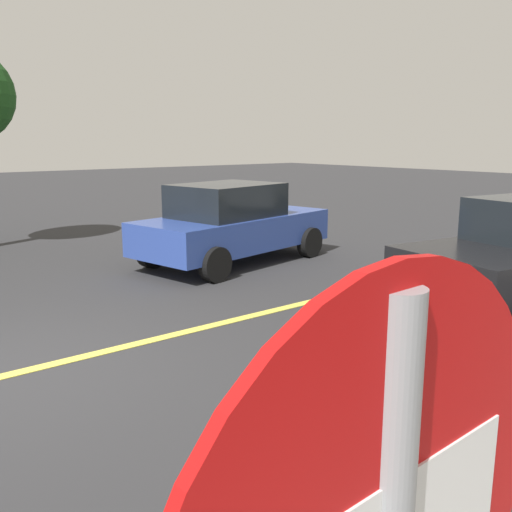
# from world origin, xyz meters

# --- Properties ---
(ground_plane) EXTENTS (80.00, 80.00, 0.00)m
(ground_plane) POSITION_xyz_m (0.00, 0.00, 0.00)
(ground_plane) COLOR #2D2D30
(lane_marking_centre) EXTENTS (28.00, 0.16, 0.01)m
(lane_marking_centre) POSITION_xyz_m (3.00, 0.00, 0.01)
(lane_marking_centre) COLOR #E0D14C
(car_blue_behind_van) EXTENTS (4.47, 2.61, 1.62)m
(car_blue_behind_van) POSITION_xyz_m (5.22, 3.08, 0.81)
(car_blue_behind_van) COLOR #2D479E
(car_blue_behind_van) RESTS_ON ground_plane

